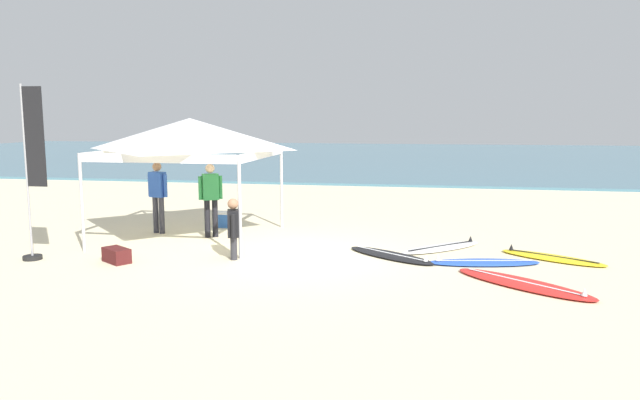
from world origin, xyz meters
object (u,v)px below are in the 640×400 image
(surfboard_red, at_px, (523,284))
(cooler_box, at_px, (225,219))
(surfboard_black, at_px, (391,255))
(surfboard_white, at_px, (442,247))
(person_green, at_px, (211,195))
(surfboard_yellow, at_px, (552,258))
(person_black, at_px, (233,226))
(gear_bag_near_tent, at_px, (117,255))
(banner_flag, at_px, (32,180))
(canopy_tent, at_px, (190,134))
(surfboard_blue, at_px, (483,262))
(person_blue, at_px, (158,192))

(surfboard_red, bearing_deg, cooler_box, 147.87)
(surfboard_black, relative_size, surfboard_white, 1.03)
(person_green, bearing_deg, surfboard_yellow, -6.82)
(surfboard_white, relative_size, person_green, 1.14)
(person_black, relative_size, gear_bag_near_tent, 2.00)
(surfboard_black, xyz_separation_m, person_black, (-3.05, -0.69, 0.62))
(surfboard_red, height_order, banner_flag, banner_flag)
(person_black, xyz_separation_m, gear_bag_near_tent, (-2.13, -0.69, -0.52))
(surfboard_red, height_order, surfboard_white, same)
(canopy_tent, xyz_separation_m, gear_bag_near_tent, (-0.56, -2.43, -2.25))
(surfboard_red, bearing_deg, canopy_tent, 158.70)
(surfboard_red, height_order, surfboard_black, same)
(surfboard_blue, height_order, person_black, person_black)
(canopy_tent, distance_m, surfboard_red, 7.78)
(cooler_box, bearing_deg, person_blue, -141.14)
(banner_flag, bearing_deg, gear_bag_near_tent, 2.98)
(surfboard_white, distance_m, person_black, 4.41)
(surfboard_black, relative_size, gear_bag_near_tent, 3.37)
(surfboard_blue, height_order, cooler_box, cooler_box)
(surfboard_blue, height_order, gear_bag_near_tent, gear_bag_near_tent)
(person_blue, relative_size, gear_bag_near_tent, 2.85)
(surfboard_red, bearing_deg, surfboard_black, 144.37)
(surfboard_white, bearing_deg, person_green, 176.44)
(surfboard_yellow, xyz_separation_m, person_green, (-7.37, 0.88, 0.95))
(surfboard_black, xyz_separation_m, cooler_box, (-4.35, 2.53, 0.16))
(surfboard_yellow, bearing_deg, gear_bag_near_tent, -168.14)
(surfboard_black, height_order, surfboard_white, same)
(person_blue, bearing_deg, person_green, -9.32)
(surfboard_red, xyz_separation_m, surfboard_blue, (-0.53, 1.37, 0.00))
(surfboard_blue, relative_size, surfboard_black, 1.09)
(gear_bag_near_tent, bearing_deg, surfboard_red, -2.02)
(surfboard_white, xyz_separation_m, person_blue, (-6.66, 0.56, 0.95))
(canopy_tent, relative_size, gear_bag_near_tent, 5.85)
(surfboard_yellow, height_order, banner_flag, banner_flag)
(surfboard_black, height_order, gear_bag_near_tent, gear_bag_near_tent)
(banner_flag, xyz_separation_m, cooler_box, (2.46, 3.99, -1.38))
(surfboard_yellow, bearing_deg, surfboard_white, 165.32)
(surfboard_red, xyz_separation_m, surfboard_white, (-1.28, 2.56, 0.00))
(surfboard_white, distance_m, person_blue, 6.75)
(person_blue, bearing_deg, banner_flag, -111.45)
(canopy_tent, relative_size, surfboard_blue, 1.59)
(surfboard_blue, bearing_deg, cooler_box, 155.43)
(canopy_tent, xyz_separation_m, person_black, (1.57, -1.74, -1.73))
(surfboard_black, xyz_separation_m, surfboard_white, (1.01, 0.92, -0.00))
(surfboard_blue, distance_m, surfboard_white, 1.40)
(surfboard_blue, height_order, surfboard_white, same)
(surfboard_black, distance_m, person_black, 3.19)
(surfboard_yellow, height_order, person_black, person_black)
(person_black, bearing_deg, surfboard_white, 21.61)
(surfboard_white, relative_size, cooler_box, 3.91)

